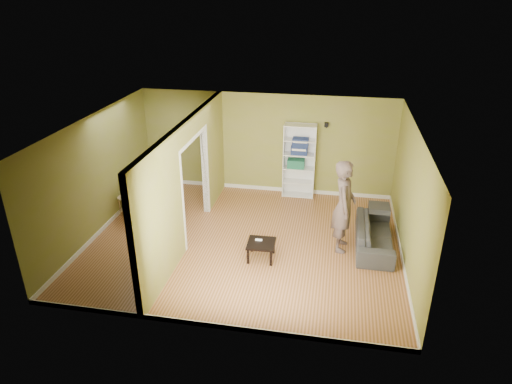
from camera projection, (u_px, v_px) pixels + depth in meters
room_shell at (245, 186)px, 9.27m from camera, size 6.50×6.50×6.50m
partition at (188, 182)px, 9.47m from camera, size 0.22×5.50×2.60m
wall_speaker at (326, 125)px, 11.17m from camera, size 0.10×0.10×0.10m
sofa at (375, 231)px, 9.50m from camera, size 1.91×0.83×0.72m
person at (345, 199)px, 9.11m from camera, size 0.84×0.66×2.28m
bookshelf at (299, 160)px, 11.59m from camera, size 0.80×0.35×1.91m
paper_box_teal at (296, 163)px, 11.59m from camera, size 0.43×0.28×0.22m
paper_box_navy_b at (299, 150)px, 11.43m from camera, size 0.41×0.27×0.21m
paper_box_navy_c at (301, 142)px, 11.34m from camera, size 0.40×0.26×0.20m
coffee_table at (261, 245)px, 9.09m from camera, size 0.55×0.55×0.36m
game_controller at (259, 240)px, 9.14m from camera, size 0.14×0.04×0.03m
dining_table at (152, 189)px, 10.64m from camera, size 1.24×0.83×0.78m
chair_left at (126, 196)px, 10.85m from camera, size 0.50×0.50×0.90m
chair_near at (147, 208)px, 10.24m from camera, size 0.54×0.54×0.92m
chair_far at (162, 188)px, 11.19m from camera, size 0.57×0.57×0.97m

